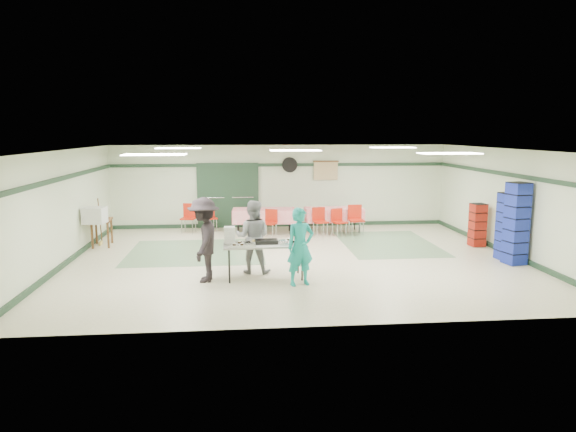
{
  "coord_description": "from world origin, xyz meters",
  "views": [
    {
      "loc": [
        -1.34,
        -12.34,
        3.13
      ],
      "look_at": [
        -0.2,
        -0.3,
        1.13
      ],
      "focal_mm": 32.0,
      "sensor_mm": 36.0,
      "label": 1
    }
  ],
  "objects": [
    {
      "name": "printer_table",
      "position": [
        -5.15,
        1.97,
        0.63
      ],
      "size": [
        0.59,
        0.84,
        0.74
      ],
      "rotation": [
        0.0,
        0.0,
        0.1
      ],
      "color": "brown",
      "rests_on": "floor"
    },
    {
      "name": "wall_right",
      "position": [
        5.5,
        0.0,
        1.35
      ],
      "size": [
        0.0,
        9.0,
        9.0
      ],
      "primitive_type": "plane",
      "rotation": [
        1.57,
        0.0,
        -1.57
      ],
      "color": "beige",
      "rests_on": "floor"
    },
    {
      "name": "volunteer_dark",
      "position": [
        -2.1,
        -1.71,
        0.89
      ],
      "size": [
        0.74,
        1.19,
        1.78
      ],
      "primitive_type": "imported",
      "rotation": [
        0.0,
        0.0,
        -1.64
      ],
      "color": "black",
      "rests_on": "floor"
    },
    {
      "name": "broom",
      "position": [
        -5.23,
        2.13,
        0.67
      ],
      "size": [
        0.03,
        0.21,
        1.29
      ],
      "primitive_type": "cylinder",
      "rotation": [
        0.14,
        0.0,
        0.01
      ],
      "color": "brown",
      "rests_on": "floor"
    },
    {
      "name": "ceiling",
      "position": [
        0.0,
        0.0,
        2.7
      ],
      "size": [
        11.0,
        11.0,
        0.0
      ],
      "primitive_type": "plane",
      "rotation": [
        3.14,
        0.0,
        0.0
      ],
      "color": "silver",
      "rests_on": "wall_back"
    },
    {
      "name": "chair_loose_b",
      "position": [
        -2.93,
        3.63,
        0.56
      ],
      "size": [
        0.5,
        0.5,
        0.92
      ],
      "rotation": [
        0.0,
        0.0,
        -0.2
      ],
      "color": "#B21C0E",
      "rests_on": "floor"
    },
    {
      "name": "green_patch_b",
      "position": [
        2.8,
        1.5,
        0.0
      ],
      "size": [
        2.5,
        3.5,
        0.01
      ],
      "primitive_type": "cube",
      "color": "slate",
      "rests_on": "floor"
    },
    {
      "name": "baseboard_back",
      "position": [
        0.0,
        4.47,
        0.06
      ],
      "size": [
        11.0,
        0.06,
        0.12
      ],
      "primitive_type": "cube",
      "color": "#1D3624",
      "rests_on": "floor"
    },
    {
      "name": "crate_stack_blue_a",
      "position": [
        5.15,
        -0.53,
        0.83
      ],
      "size": [
        0.39,
        0.39,
        1.66
      ],
      "primitive_type": "cube",
      "rotation": [
        0.0,
        0.0,
        0.07
      ],
      "color": "navy",
      "rests_on": "floor"
    },
    {
      "name": "wall_back",
      "position": [
        0.0,
        4.5,
        1.35
      ],
      "size": [
        11.0,
        0.0,
        11.0
      ],
      "primitive_type": "plane",
      "rotation": [
        1.57,
        0.0,
        0.0
      ],
      "color": "beige",
      "rests_on": "floor"
    },
    {
      "name": "wall_left",
      "position": [
        -5.5,
        0.0,
        1.35
      ],
      "size": [
        0.0,
        9.0,
        9.0
      ],
      "primitive_type": "plane",
      "rotation": [
        1.57,
        0.0,
        1.57
      ],
      "color": "beige",
      "rests_on": "floor"
    },
    {
      "name": "scroll_banner",
      "position": [
        1.5,
        4.44,
        1.85
      ],
      "size": [
        0.8,
        0.02,
        0.6
      ],
      "primitive_type": "cube",
      "color": "tan",
      "rests_on": "wall_back"
    },
    {
      "name": "chair_a",
      "position": [
        1.61,
        2.77,
        0.5
      ],
      "size": [
        0.49,
        0.49,
        0.82
      ],
      "rotation": [
        0.0,
        0.0,
        0.33
      ],
      "color": "#B21C0E",
      "rests_on": "floor"
    },
    {
      "name": "chair_d",
      "position": [
        -0.45,
        2.77,
        0.51
      ],
      "size": [
        0.51,
        0.51,
        0.83
      ],
      "rotation": [
        0.0,
        0.0,
        -0.41
      ],
      "color": "#B21C0E",
      "rests_on": "floor"
    },
    {
      "name": "baseboard_right",
      "position": [
        5.47,
        0.0,
        0.06
      ],
      "size": [
        0.06,
        9.0,
        0.12
      ],
      "primitive_type": "cube",
      "rotation": [
        0.0,
        0.0,
        1.57
      ],
      "color": "#1D3624",
      "rests_on": "floor"
    },
    {
      "name": "crate_stack_red",
      "position": [
        5.15,
        0.96,
        0.59
      ],
      "size": [
        0.39,
        0.39,
        1.19
      ],
      "primitive_type": "cube",
      "rotation": [
        0.0,
        0.0,
        0.07
      ],
      "color": "#9D160F",
      "rests_on": "floor"
    },
    {
      "name": "chair_b",
      "position": [
        1.04,
        2.78,
        0.53
      ],
      "size": [
        0.47,
        0.47,
        0.86
      ],
      "rotation": [
        0.0,
        0.0,
        0.19
      ],
      "color": "#B21C0E",
      "rests_on": "floor"
    },
    {
      "name": "dining_table_a",
      "position": [
        1.59,
        3.35,
        0.57
      ],
      "size": [
        1.8,
        0.82,
        0.77
      ],
      "rotation": [
        0.0,
        0.0,
        0.02
      ],
      "color": "red",
      "rests_on": "floor"
    },
    {
      "name": "wall_fan",
      "position": [
        0.3,
        4.44,
        2.05
      ],
      "size": [
        0.5,
        0.1,
        0.5
      ],
      "primitive_type": "cylinder",
      "rotation": [
        1.57,
        0.0,
        0.0
      ],
      "color": "black",
      "rests_on": "wall_back"
    },
    {
      "name": "double_door_left",
      "position": [
        -2.2,
        4.44,
        1.05
      ],
      "size": [
        0.9,
        0.06,
        2.1
      ],
      "primitive_type": "cube",
      "color": "gray",
      "rests_on": "floor"
    },
    {
      "name": "trim_right",
      "position": [
        5.47,
        0.0,
        2.05
      ],
      "size": [
        0.06,
        9.0,
        0.1
      ],
      "primitive_type": "cube",
      "rotation": [
        0.0,
        0.0,
        1.57
      ],
      "color": "#1D3624",
      "rests_on": "wall_back"
    },
    {
      "name": "trim_back",
      "position": [
        0.0,
        4.47,
        2.05
      ],
      "size": [
        11.0,
        0.06,
        0.1
      ],
      "primitive_type": "cube",
      "color": "#1D3624",
      "rests_on": "wall_back"
    },
    {
      "name": "office_printer",
      "position": [
        -5.15,
        1.36,
        0.96
      ],
      "size": [
        0.59,
        0.53,
        0.43
      ],
      "primitive_type": "cube",
      "rotation": [
        0.0,
        0.0,
        -0.11
      ],
      "color": "beige",
      "rests_on": "printer_table"
    },
    {
      "name": "wall_front",
      "position": [
        0.0,
        -4.5,
        1.35
      ],
      "size": [
        11.0,
        0.0,
        11.0
      ],
      "primitive_type": "plane",
      "rotation": [
        -1.57,
        0.0,
        0.0
      ],
      "color": "beige",
      "rests_on": "floor"
    },
    {
      "name": "volunteer_grey",
      "position": [
        -1.07,
        -1.15,
        0.82
      ],
      "size": [
        0.9,
        0.76,
        1.63
      ],
      "primitive_type": "imported",
      "rotation": [
        0.0,
        0.0,
        2.95
      ],
      "color": "gray",
      "rests_on": "floor"
    },
    {
      "name": "foam_box_stack",
      "position": [
        -1.57,
        -1.56,
        0.94
      ],
      "size": [
        0.24,
        0.22,
        0.37
      ],
      "primitive_type": "cube",
      "rotation": [
        0.0,
        0.0,
        0.04
      ],
      "color": "white",
      "rests_on": "serving_table"
    },
    {
      "name": "sheet_tray_mid",
      "position": [
        -0.94,
        -1.52,
        0.77
      ],
      "size": [
        0.62,
        0.48,
        0.02
      ],
      "primitive_type": "cube",
      "rotation": [
        0.0,
        0.0,
        0.04
      ],
      "color": "silver",
      "rests_on": "serving_table"
    },
    {
      "name": "baking_pan",
      "position": [
        -0.79,
        -1.6,
        0.8
      ],
      "size": [
        0.5,
        0.32,
        0.08
      ],
      "primitive_type": "cube",
      "rotation": [
        0.0,
        0.0,
        0.04
      ],
      "color": "black",
      "rests_on": "serving_table"
    },
    {
      "name": "trim_left",
      "position": [
        -5.47,
        0.0,
        2.05
      ],
      "size": [
        0.06,
        9.0,
        0.1
      ],
      "primitive_type": "cube",
      "rotation": [
        0.0,
        0.0,
        1.57
      ],
      "color": "#1D3624",
      "rests_on": "wall_back"
    },
    {
      "name": "chair_loose_a",
      "position": [
        -2.31,
        3.82,
        0.51
      ],
      "size": [
        0.5,
        0.5,
        0.84
      ],
      "rotation": [
        0.0,
        0.0,
        0.33
      ],
      "color": "#B21C0E",
      "rests_on": "floor"
    },
    {
      "name": "green_patch_a",
      "position": [
        -2.5,
        1.0,
        0.0
      ],
      "size": [
        3.5,
        3.0,
        0.01
      ],
      "primitive_type": "cube",
      "color": "slate",
      "rests_on": "floor"
    },
    {
      "name": "crate_stack_blue_b",
      "position": [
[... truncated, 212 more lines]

